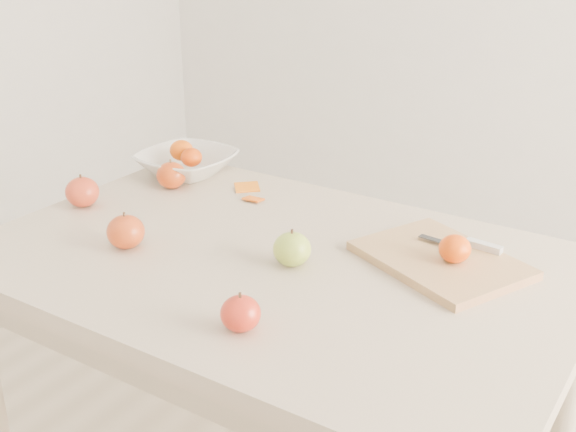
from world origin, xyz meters
The scene contains 14 objects.
table centered at (0.00, 0.00, 0.65)m, with size 1.20×0.80×0.75m.
cutting_board centered at (0.30, 0.15, 0.76)m, with size 0.31×0.23×0.02m, color tan.
board_tangerine centered at (0.33, 0.14, 0.80)m, with size 0.06×0.06×0.05m, color #E64208.
fruit_bowl centered at (-0.47, 0.29, 0.78)m, with size 0.24×0.24×0.06m, color white.
bowl_tangerine_near centered at (-0.50, 0.30, 0.81)m, with size 0.06×0.06×0.05m, color #E25707.
bowl_tangerine_far centered at (-0.44, 0.27, 0.81)m, with size 0.06×0.06×0.05m, color #D53C07.
orange_peel_a centered at (-0.27, 0.28, 0.75)m, with size 0.06×0.04×0.00m, color orange.
orange_peel_b centered at (-0.21, 0.22, 0.75)m, with size 0.04×0.04×0.00m, color #E35D10.
paring_knife centered at (0.34, 0.22, 0.78)m, with size 0.17×0.05×0.01m.
apple_green centered at (0.05, -0.01, 0.78)m, with size 0.08×0.08×0.07m, color olive.
apple_red_a centered at (-0.44, 0.19, 0.78)m, with size 0.07×0.07×0.07m, color maroon.
apple_red_e centered at (0.11, -0.26, 0.78)m, with size 0.07×0.07×0.06m, color #A31218.
apple_red_b centered at (-0.28, -0.13, 0.79)m, with size 0.08×0.08×0.07m, color maroon.
apple_red_d centered at (-0.53, -0.02, 0.79)m, with size 0.08×0.08×0.07m, color #A8261B.
Camera 1 is at (0.74, -1.09, 1.39)m, focal length 45.00 mm.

